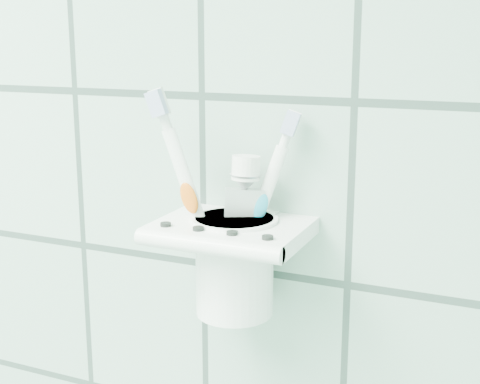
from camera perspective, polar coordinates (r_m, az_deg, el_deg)
The scene contains 6 objects.
holder_bracket at distance 0.62m, azimuth -0.64°, elevation -3.39°, with size 0.14×0.11×0.04m.
cup at distance 0.64m, azimuth -0.47°, elevation -5.95°, with size 0.08×0.08×0.09m.
toothbrush_pink at distance 0.62m, azimuth -1.17°, elevation -0.25°, with size 0.07×0.03×0.21m.
toothbrush_blue at distance 0.63m, azimuth 0.12°, elevation 0.43°, with size 0.08×0.08×0.21m.
toothbrush_orange at distance 0.63m, azimuth -1.19°, elevation -0.97°, with size 0.06×0.04×0.19m.
toothpaste_tube at distance 0.63m, azimuth 0.01°, elevation -2.42°, with size 0.04×0.04×0.14m.
Camera 1 is at (0.92, 0.61, 1.48)m, focal length 50.00 mm.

